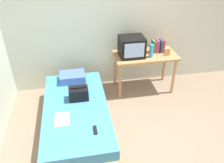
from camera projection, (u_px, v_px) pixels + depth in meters
The scene contains 12 objects.
ground_plane at pixel (138, 154), 3.28m from camera, with size 8.00×8.00×0.00m, color #84705B.
wall_back at pixel (113, 21), 4.23m from camera, with size 5.20×0.10×2.60m, color silver.
bed at pixel (77, 117), 3.62m from camera, with size 1.00×2.00×0.43m.
desk at pixel (145, 59), 4.32m from camera, with size 1.16×0.60×0.76m.
tv at pixel (132, 47), 4.12m from camera, with size 0.44×0.39×0.36m.
water_bottle at pixel (151, 51), 4.11m from camera, with size 0.07×0.07×0.24m, color #3399DB.
book_row at pixel (158, 46), 4.30m from camera, with size 0.22×0.16×0.25m.
picture_frame at pixel (167, 52), 4.19m from camera, with size 0.11×0.02×0.14m, color #B27F4C.
pillow at pixel (72, 77), 4.09m from camera, with size 0.44×0.33×0.14m, color #4766AD.
handbag at pixel (79, 94), 3.61m from camera, with size 0.30×0.20×0.22m.
magazine at pixel (62, 119), 3.25m from camera, with size 0.21×0.29×0.01m, color white.
remote_dark at pixel (95, 130), 3.06m from camera, with size 0.04×0.16×0.02m, color black.
Camera 1 is at (-0.77, -2.10, 2.64)m, focal length 36.96 mm.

